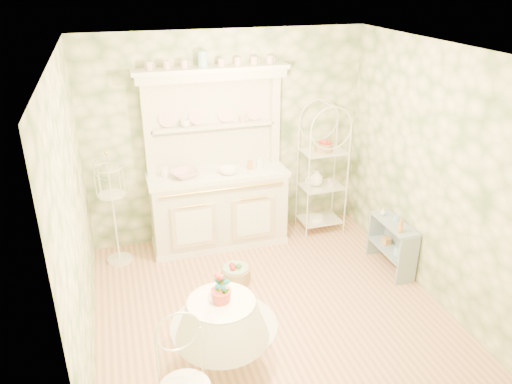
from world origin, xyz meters
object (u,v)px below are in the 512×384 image
object	(u,v)px
bakers_rack	(322,173)
side_shelf	(391,247)
floor_basket	(236,274)
kitchen_dresser	(217,162)
birdcage_stand	(113,207)
round_table	(223,338)

from	to	relation	value
bakers_rack	side_shelf	size ratio (longest dim) A/B	2.50
side_shelf	floor_basket	size ratio (longest dim) A/B	2.09
kitchen_dresser	birdcage_stand	bearing A→B (deg)	-176.07
side_shelf	round_table	world-z (taller)	round_table
birdcage_stand	round_table	bearing A→B (deg)	-68.73
bakers_rack	side_shelf	distance (m)	1.36
birdcage_stand	floor_basket	bearing A→B (deg)	-34.04
side_shelf	kitchen_dresser	bearing A→B (deg)	152.81
kitchen_dresser	bakers_rack	world-z (taller)	kitchen_dresser
side_shelf	birdcage_stand	xyz separation A→B (m)	(-3.15, 1.10, 0.46)
kitchen_dresser	side_shelf	bearing A→B (deg)	-32.67
side_shelf	birdcage_stand	distance (m)	3.37
side_shelf	birdcage_stand	bearing A→B (deg)	166.29
side_shelf	birdcage_stand	world-z (taller)	birdcage_stand
bakers_rack	side_shelf	xyz separation A→B (m)	(0.43, -1.16, -0.56)
round_table	floor_basket	xyz separation A→B (m)	(0.45, 1.27, -0.21)
round_table	birdcage_stand	distance (m)	2.33
round_table	birdcage_stand	xyz separation A→B (m)	(-0.83, 2.13, 0.43)
side_shelf	round_table	bearing A→B (deg)	-150.55
bakers_rack	floor_basket	size ratio (longest dim) A/B	5.22
bakers_rack	round_table	distance (m)	2.94
side_shelf	round_table	xyz separation A→B (m)	(-2.32, -1.03, 0.02)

